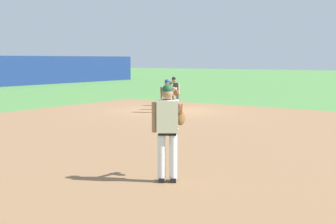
# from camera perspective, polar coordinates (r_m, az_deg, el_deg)

# --- Properties ---
(ground_plane) EXTENTS (160.00, 160.00, 0.00)m
(ground_plane) POSITION_cam_1_polar(r_m,az_deg,el_deg) (21.20, 0.08, 0.18)
(ground_plane) COLOR #518942
(infield_dirt_patch) EXTENTS (18.00, 18.00, 0.01)m
(infield_dirt_patch) POSITION_cam_1_polar(r_m,az_deg,el_deg) (15.05, 0.03, -2.40)
(infield_dirt_patch) COLOR #936B47
(infield_dirt_patch) RESTS_ON ground
(first_base_bag) EXTENTS (0.38, 0.38, 0.09)m
(first_base_bag) POSITION_cam_1_polar(r_m,az_deg,el_deg) (21.19, 0.08, 0.30)
(first_base_bag) COLOR white
(first_base_bag) RESTS_ON ground
(baseball) EXTENTS (0.07, 0.07, 0.07)m
(baseball) POSITION_cam_1_polar(r_m,az_deg,el_deg) (15.43, 1.17, -2.06)
(baseball) COLOR white
(baseball) RESTS_ON ground
(pitcher) EXTENTS (0.85, 0.57, 1.86)m
(pitcher) POSITION_cam_1_polar(r_m,az_deg,el_deg) (8.81, 0.02, -1.82)
(pitcher) COLOR black
(pitcher) RESTS_ON ground
(first_baseman) EXTENTS (0.80, 1.05, 1.34)m
(first_baseman) POSITION_cam_1_polar(r_m,az_deg,el_deg) (21.30, 0.36, 2.18)
(first_baseman) COLOR black
(first_baseman) RESTS_ON ground
(baserunner) EXTENTS (0.62, 0.68, 1.46)m
(baserunner) POSITION_cam_1_polar(r_m,az_deg,el_deg) (20.19, -0.13, 2.12)
(baserunner) COLOR black
(baserunner) RESTS_ON ground
(umpire) EXTENTS (0.64, 0.68, 1.46)m
(umpire) POSITION_cam_1_polar(r_m,az_deg,el_deg) (23.15, 0.71, 2.68)
(umpire) COLOR black
(umpire) RESTS_ON ground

